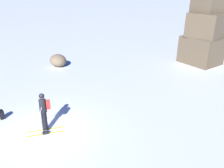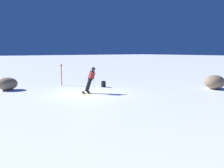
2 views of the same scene
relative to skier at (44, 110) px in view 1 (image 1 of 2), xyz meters
The scene contains 5 objects.
ground_plane 1.06m from the skier, 28.47° to the right, with size 300.00×300.00×0.00m, color white.
skier is the anchor object (origin of this frame).
rock_pillar 15.50m from the skier, 97.43° to the left, with size 3.16×2.78×6.88m.
spare_backpack 2.84m from the skier, 142.73° to the right, with size 0.33×0.27×0.50m.
exposed_boulder_1 9.53m from the skier, 154.41° to the left, with size 1.65×1.40×1.07m, color #7A664C.
Camera 1 is at (9.14, -2.34, 6.44)m, focal length 35.00 mm.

